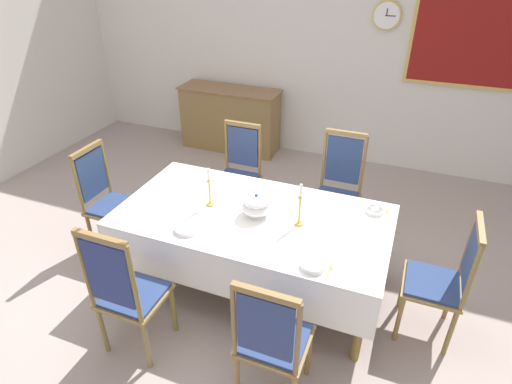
{
  "coord_description": "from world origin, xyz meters",
  "views": [
    {
      "loc": [
        1.07,
        -2.68,
        2.67
      ],
      "look_at": [
        0.0,
        0.03,
        0.93
      ],
      "focal_mm": 29.42,
      "sensor_mm": 36.0,
      "label": 1
    }
  ],
  "objects_px": {
    "bowl_near_left": "(313,265)",
    "spoon_secondary": "(388,213)",
    "candlestick_east": "(300,209)",
    "sideboard": "(230,119)",
    "chair_head_east": "(443,279)",
    "soup_tureen": "(256,205)",
    "framed_painting": "(468,42)",
    "chair_north_b": "(338,188)",
    "mounted_clock": "(387,15)",
    "spoon_primary": "(330,269)",
    "chair_head_west": "(107,199)",
    "candlestick_west": "(209,191)",
    "chair_south_a": "(126,291)",
    "chair_south_b": "(272,339)",
    "bowl_near_right": "(375,210)",
    "bowl_far_left": "(187,228)",
    "dining_table": "(253,222)",
    "chair_north_a": "(239,171)"
  },
  "relations": [
    {
      "from": "chair_south_a",
      "to": "chair_head_west",
      "type": "relative_size",
      "value": 1.06
    },
    {
      "from": "spoon_primary",
      "to": "sideboard",
      "type": "xyz_separation_m",
      "value": [
        -2.14,
        3.01,
        -0.3
      ]
    },
    {
      "from": "bowl_far_left",
      "to": "mounted_clock",
      "type": "relative_size",
      "value": 0.6
    },
    {
      "from": "bowl_far_left",
      "to": "sideboard",
      "type": "bearing_deg",
      "value": 108.72
    },
    {
      "from": "candlestick_west",
      "to": "spoon_secondary",
      "type": "height_order",
      "value": "candlestick_west"
    },
    {
      "from": "chair_north_b",
      "to": "chair_head_west",
      "type": "height_order",
      "value": "chair_north_b"
    },
    {
      "from": "bowl_near_right",
      "to": "bowl_far_left",
      "type": "bearing_deg",
      "value": -149.01
    },
    {
      "from": "soup_tureen",
      "to": "spoon_primary",
      "type": "xyz_separation_m",
      "value": [
        0.71,
        -0.43,
        -0.09
      ]
    },
    {
      "from": "dining_table",
      "to": "spoon_secondary",
      "type": "xyz_separation_m",
      "value": [
        1.03,
        0.42,
        0.08
      ]
    },
    {
      "from": "chair_head_west",
      "to": "bowl_near_left",
      "type": "xyz_separation_m",
      "value": [
        2.13,
        -0.46,
        0.22
      ]
    },
    {
      "from": "chair_south_b",
      "to": "chair_north_b",
      "type": "relative_size",
      "value": 0.95
    },
    {
      "from": "chair_north_a",
      "to": "framed_painting",
      "type": "height_order",
      "value": "framed_painting"
    },
    {
      "from": "framed_painting",
      "to": "chair_head_west",
      "type": "bearing_deg",
      "value": -136.62
    },
    {
      "from": "chair_head_east",
      "to": "bowl_near_left",
      "type": "relative_size",
      "value": 6.11
    },
    {
      "from": "sideboard",
      "to": "chair_south_b",
      "type": "bearing_deg",
      "value": 118.27
    },
    {
      "from": "soup_tureen",
      "to": "bowl_near_right",
      "type": "distance_m",
      "value": 0.98
    },
    {
      "from": "candlestick_west",
      "to": "chair_north_a",
      "type": "bearing_deg",
      "value": 99.81
    },
    {
      "from": "dining_table",
      "to": "chair_north_a",
      "type": "distance_m",
      "value": 1.13
    },
    {
      "from": "chair_north_a",
      "to": "chair_head_west",
      "type": "xyz_separation_m",
      "value": [
        -0.94,
        -0.98,
        0.0
      ]
    },
    {
      "from": "bowl_near_right",
      "to": "spoon_primary",
      "type": "relative_size",
      "value": 0.82
    },
    {
      "from": "chair_south_a",
      "to": "soup_tureen",
      "type": "bearing_deg",
      "value": 59.03
    },
    {
      "from": "chair_north_b",
      "to": "spoon_secondary",
      "type": "xyz_separation_m",
      "value": [
        0.51,
        -0.56,
        0.18
      ]
    },
    {
      "from": "bowl_near_right",
      "to": "spoon_secondary",
      "type": "bearing_deg",
      "value": 14.79
    },
    {
      "from": "chair_head_east",
      "to": "soup_tureen",
      "type": "height_order",
      "value": "chair_head_east"
    },
    {
      "from": "chair_north_a",
      "to": "chair_south_b",
      "type": "distance_m",
      "value": 2.23
    },
    {
      "from": "dining_table",
      "to": "chair_head_east",
      "type": "height_order",
      "value": "chair_head_east"
    },
    {
      "from": "mounted_clock",
      "to": "soup_tureen",
      "type": "bearing_deg",
      "value": -100.7
    },
    {
      "from": "chair_north_b",
      "to": "framed_painting",
      "type": "xyz_separation_m",
      "value": [
        0.98,
        1.85,
        1.12
      ]
    },
    {
      "from": "chair_south_b",
      "to": "soup_tureen",
      "type": "distance_m",
      "value": 1.13
    },
    {
      "from": "candlestick_east",
      "to": "sideboard",
      "type": "relative_size",
      "value": 0.25
    },
    {
      "from": "candlestick_east",
      "to": "spoon_secondary",
      "type": "height_order",
      "value": "candlestick_east"
    },
    {
      "from": "chair_head_west",
      "to": "candlestick_east",
      "type": "height_order",
      "value": "candlestick_east"
    },
    {
      "from": "chair_head_west",
      "to": "chair_head_east",
      "type": "height_order",
      "value": "chair_head_west"
    },
    {
      "from": "chair_head_west",
      "to": "bowl_near_right",
      "type": "relative_size",
      "value": 7.31
    },
    {
      "from": "spoon_primary",
      "to": "soup_tureen",
      "type": "bearing_deg",
      "value": 151.11
    },
    {
      "from": "bowl_near_right",
      "to": "sideboard",
      "type": "distance_m",
      "value": 3.2
    },
    {
      "from": "bowl_far_left",
      "to": "spoon_primary",
      "type": "relative_size",
      "value": 1.12
    },
    {
      "from": "bowl_near_left",
      "to": "spoon_secondary",
      "type": "height_order",
      "value": "bowl_near_left"
    },
    {
      "from": "chair_south_b",
      "to": "chair_head_west",
      "type": "distance_m",
      "value": 2.25
    },
    {
      "from": "chair_north_b",
      "to": "bowl_near_right",
      "type": "relative_size",
      "value": 7.69
    },
    {
      "from": "spoon_secondary",
      "to": "framed_painting",
      "type": "height_order",
      "value": "framed_painting"
    },
    {
      "from": "spoon_primary",
      "to": "candlestick_east",
      "type": "bearing_deg",
      "value": 131.61
    },
    {
      "from": "chair_south_b",
      "to": "soup_tureen",
      "type": "bearing_deg",
      "value": 116.5
    },
    {
      "from": "chair_north_a",
      "to": "framed_painting",
      "type": "relative_size",
      "value": 0.84
    },
    {
      "from": "framed_painting",
      "to": "chair_north_b",
      "type": "bearing_deg",
      "value": -117.8
    },
    {
      "from": "sideboard",
      "to": "spoon_primary",
      "type": "bearing_deg",
      "value": 125.39
    },
    {
      "from": "chair_head_east",
      "to": "soup_tureen",
      "type": "xyz_separation_m",
      "value": [
        -1.47,
        0.0,
        0.3
      ]
    },
    {
      "from": "mounted_clock",
      "to": "candlestick_west",
      "type": "bearing_deg",
      "value": -108.67
    },
    {
      "from": "bowl_far_left",
      "to": "chair_head_east",
      "type": "bearing_deg",
      "value": 11.77
    },
    {
      "from": "spoon_primary",
      "to": "chair_head_east",
      "type": "bearing_deg",
      "value": 32.02
    }
  ]
}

